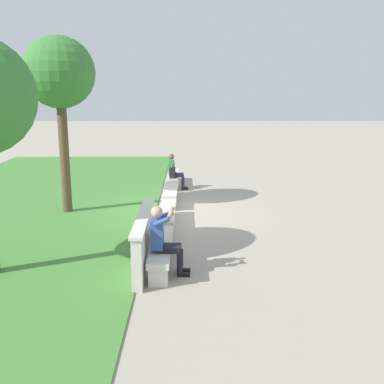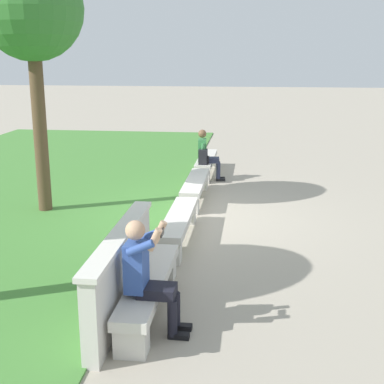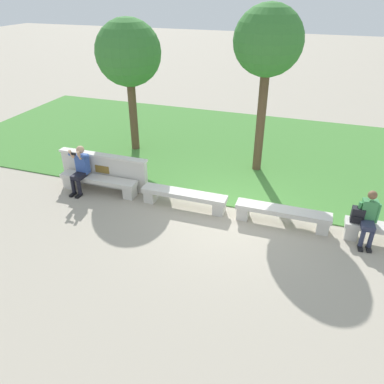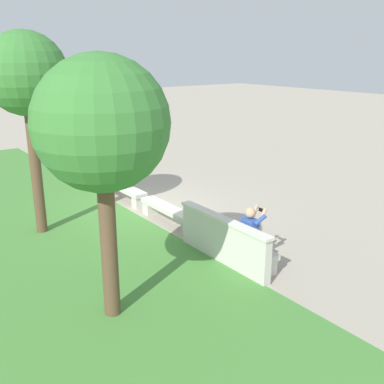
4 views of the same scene
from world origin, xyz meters
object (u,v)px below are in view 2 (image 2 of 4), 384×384
Objects in this scene: person_photographer at (147,271)px; person_distant at (207,153)px; backpack at (203,157)px; tree_behind_wall at (32,12)px; bench_near at (179,223)px; bench_main at (149,288)px; bench_mid at (195,186)px; bench_far at (206,162)px.

person_photographer is 7.48m from person_distant.
backpack is 0.09× the size of tree_behind_wall.
backpack is at bearing 0.53° from person_photographer.
backpack is at bearing -46.09° from tree_behind_wall.
bench_near is 1.82× the size of person_distant.
bench_mid is (5.13, 0.00, 0.00)m from bench_main.
bench_mid is 1.68m from backpack.
bench_main is at bearing 179.46° from person_distant.
bench_mid is 5.63m from person_photographer.
backpack is (6.78, -0.01, 0.32)m from bench_main.
bench_far is (7.70, 0.00, 0.00)m from bench_main.
person_photographer is 0.27× the size of tree_behind_wall.
bench_main is 1.00× the size of bench_near.
bench_mid is 5.36× the size of backpack.
backpack is (-0.92, -0.01, 0.32)m from bench_far.
bench_mid is 0.48× the size of tree_behind_wall.
person_photographer is at bearing -179.21° from bench_mid.
bench_near is 1.00× the size of bench_mid.
person_photographer reaches higher than bench_far.
person_distant is at bearing -44.53° from tree_behind_wall.
backpack is 5.13m from tree_behind_wall.
tree_behind_wall reaches higher than bench_mid.
bench_main is 5.36× the size of backpack.
bench_near is 3.08m from person_photographer.
bench_main is 7.00m from person_distant.
person_distant is 0.22m from backpack.
tree_behind_wall is at bearing 133.91° from backpack.
tree_behind_wall reaches higher than bench_far.
person_distant reaches higher than bench_main.
bench_far is (2.57, 0.00, 0.00)m from bench_mid.
person_distant is (4.43, -0.07, 0.36)m from bench_near.
bench_mid is 1.74× the size of person_photographer.
person_distant is (1.86, -0.07, 0.36)m from bench_mid.
person_distant reaches higher than bench_near.
bench_main is at bearing 180.00° from bench_near.
person_distant is (6.99, -0.07, 0.36)m from bench_main.
bench_mid is 1.90m from person_distant.
person_photographer is (-8.18, -0.08, 0.43)m from bench_far.
person_distant reaches higher than backpack.
backpack is at bearing 165.43° from person_distant.
backpack is at bearing -179.31° from bench_far.
tree_behind_wall is at bearing 135.47° from person_distant.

